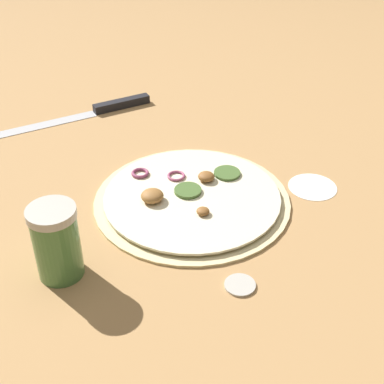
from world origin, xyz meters
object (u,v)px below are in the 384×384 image
Objects in this scene: knife at (101,109)px; spice_jar at (57,242)px; loose_cap at (240,284)px; pizza at (191,198)px.

knife is 3.24× the size of spice_jar.
loose_cap is at bearing 136.16° from spice_jar.
knife is 0.50m from spice_jar.
knife is 8.33× the size of loose_cap.
spice_jar is (0.30, 0.41, 0.05)m from knife.
loose_cap is (0.07, 0.20, -0.00)m from pizza.
pizza is at bearing -174.40° from spice_jar.
pizza is 0.21m from loose_cap.
knife is 0.59m from loose_cap.
loose_cap is at bearing 70.82° from pizza.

